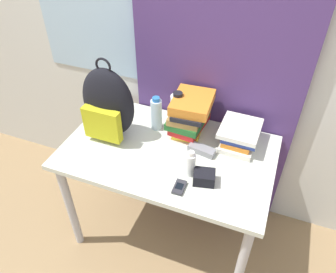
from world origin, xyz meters
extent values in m
cube|color=beige|center=(0.00, 0.79, 1.25)|extent=(6.00, 0.05, 2.50)
cube|color=#9EBCD1|center=(-0.46, 0.76, 1.30)|extent=(1.10, 0.01, 0.80)
cube|color=#4C336B|center=(0.14, 0.74, 1.25)|extent=(0.98, 0.04, 2.50)
cube|color=beige|center=(0.00, 0.35, 0.73)|extent=(1.16, 0.71, 0.03)
cylinder|color=#B2B2B7|center=(-0.52, 0.06, 0.36)|extent=(0.05, 0.05, 0.72)
cylinder|color=#B2B2B7|center=(0.52, 0.06, 0.36)|extent=(0.05, 0.05, 0.72)
cylinder|color=#B2B2B7|center=(-0.52, 0.65, 0.36)|extent=(0.05, 0.05, 0.72)
cylinder|color=#B2B2B7|center=(0.52, 0.65, 0.36)|extent=(0.05, 0.05, 0.72)
ellipsoid|color=black|center=(-0.36, 0.38, 0.96)|extent=(0.31, 0.15, 0.42)
cube|color=#B2AD19|center=(-0.36, 0.29, 0.87)|extent=(0.22, 0.05, 0.19)
torus|color=black|center=(-0.36, 0.38, 1.18)|extent=(0.09, 0.01, 0.09)
cube|color=yellow|center=(0.05, 0.56, 0.76)|extent=(0.17, 0.24, 0.03)
cube|color=red|center=(0.05, 0.56, 0.80)|extent=(0.19, 0.28, 0.04)
cube|color=#1E5623|center=(0.05, 0.55, 0.84)|extent=(0.20, 0.26, 0.04)
cube|color=olive|center=(0.04, 0.57, 0.88)|extent=(0.19, 0.28, 0.04)
cube|color=black|center=(0.06, 0.56, 0.91)|extent=(0.19, 0.28, 0.03)
cube|color=orange|center=(0.06, 0.56, 0.95)|extent=(0.23, 0.27, 0.06)
cube|color=silver|center=(0.35, 0.55, 0.76)|extent=(0.19, 0.26, 0.03)
cube|color=orange|center=(0.35, 0.56, 0.79)|extent=(0.16, 0.25, 0.03)
cube|color=navy|center=(0.36, 0.56, 0.82)|extent=(0.19, 0.23, 0.03)
cube|color=silver|center=(0.35, 0.56, 0.85)|extent=(0.22, 0.25, 0.03)
cylinder|color=silver|center=(-0.14, 0.52, 0.84)|extent=(0.07, 0.07, 0.19)
cylinder|color=#286BB7|center=(-0.14, 0.52, 0.95)|extent=(0.04, 0.04, 0.02)
cylinder|color=white|center=(-0.02, 0.56, 0.86)|extent=(0.08, 0.08, 0.23)
cylinder|color=black|center=(-0.02, 0.56, 0.99)|extent=(0.05, 0.05, 0.02)
cylinder|color=white|center=(0.17, 0.23, 0.81)|extent=(0.05, 0.05, 0.13)
cylinder|color=white|center=(0.17, 0.23, 0.89)|extent=(0.03, 0.03, 0.02)
cube|color=#2D2D33|center=(0.15, 0.12, 0.75)|extent=(0.06, 0.09, 0.02)
cube|color=black|center=(0.15, 0.12, 0.76)|extent=(0.04, 0.04, 0.00)
cube|color=gray|center=(0.18, 0.41, 0.76)|extent=(0.16, 0.08, 0.04)
cube|color=black|center=(0.25, 0.20, 0.78)|extent=(0.12, 0.11, 0.06)
camera|label=1|loc=(0.49, -0.90, 1.97)|focal=35.00mm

